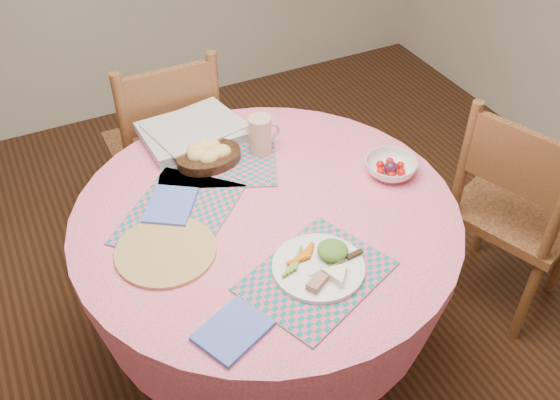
{
  "coord_description": "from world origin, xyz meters",
  "views": [
    {
      "loc": [
        -0.62,
        -1.35,
        2.06
      ],
      "look_at": [
        0.05,
        0.0,
        0.78
      ],
      "focal_mm": 40.0,
      "sensor_mm": 36.0,
      "label": 1
    }
  ],
  "objects_px": {
    "dining_table": "(267,255)",
    "chair_back": "(167,146)",
    "chair_right": "(515,209)",
    "latte_mug": "(261,135)",
    "dinner_plate": "(322,266)",
    "fruit_bowl": "(391,168)",
    "wicker_trivet": "(166,251)",
    "bread_bowl": "(208,154)"
  },
  "relations": [
    {
      "from": "wicker_trivet",
      "to": "latte_mug",
      "type": "relative_size",
      "value": 2.18
    },
    {
      "from": "dining_table",
      "to": "wicker_trivet",
      "type": "bearing_deg",
      "value": -174.51
    },
    {
      "from": "dinner_plate",
      "to": "chair_right",
      "type": "bearing_deg",
      "value": 9.15
    },
    {
      "from": "dining_table",
      "to": "chair_back",
      "type": "relative_size",
      "value": 1.28
    },
    {
      "from": "dining_table",
      "to": "wicker_trivet",
      "type": "height_order",
      "value": "wicker_trivet"
    },
    {
      "from": "bread_bowl",
      "to": "latte_mug",
      "type": "xyz_separation_m",
      "value": [
        0.19,
        -0.03,
        0.04
      ]
    },
    {
      "from": "chair_back",
      "to": "dinner_plate",
      "type": "bearing_deg",
      "value": 96.3
    },
    {
      "from": "latte_mug",
      "to": "fruit_bowl",
      "type": "bearing_deg",
      "value": -42.2
    },
    {
      "from": "wicker_trivet",
      "to": "dinner_plate",
      "type": "bearing_deg",
      "value": -35.59
    },
    {
      "from": "chair_back",
      "to": "latte_mug",
      "type": "height_order",
      "value": "chair_back"
    },
    {
      "from": "bread_bowl",
      "to": "fruit_bowl",
      "type": "height_order",
      "value": "bread_bowl"
    },
    {
      "from": "wicker_trivet",
      "to": "bread_bowl",
      "type": "distance_m",
      "value": 0.45
    },
    {
      "from": "fruit_bowl",
      "to": "dinner_plate",
      "type": "bearing_deg",
      "value": -146.0
    },
    {
      "from": "bread_bowl",
      "to": "latte_mug",
      "type": "relative_size",
      "value": 1.67
    },
    {
      "from": "latte_mug",
      "to": "bread_bowl",
      "type": "bearing_deg",
      "value": 172.07
    },
    {
      "from": "chair_right",
      "to": "dinner_plate",
      "type": "height_order",
      "value": "chair_right"
    },
    {
      "from": "chair_right",
      "to": "wicker_trivet",
      "type": "distance_m",
      "value": 1.34
    },
    {
      "from": "dinner_plate",
      "to": "bread_bowl",
      "type": "distance_m",
      "value": 0.63
    },
    {
      "from": "chair_back",
      "to": "wicker_trivet",
      "type": "relative_size",
      "value": 3.23
    },
    {
      "from": "wicker_trivet",
      "to": "fruit_bowl",
      "type": "relative_size",
      "value": 1.34
    },
    {
      "from": "chair_right",
      "to": "latte_mug",
      "type": "distance_m",
      "value": 1.01
    },
    {
      "from": "chair_right",
      "to": "bread_bowl",
      "type": "height_order",
      "value": "chair_right"
    },
    {
      "from": "chair_right",
      "to": "latte_mug",
      "type": "height_order",
      "value": "chair_right"
    },
    {
      "from": "dining_table",
      "to": "bread_bowl",
      "type": "distance_m",
      "value": 0.4
    },
    {
      "from": "bread_bowl",
      "to": "dining_table",
      "type": "bearing_deg",
      "value": -78.08
    },
    {
      "from": "wicker_trivet",
      "to": "bread_bowl",
      "type": "xyz_separation_m",
      "value": [
        0.27,
        0.36,
        0.03
      ]
    },
    {
      "from": "dining_table",
      "to": "latte_mug",
      "type": "distance_m",
      "value": 0.42
    },
    {
      "from": "bread_bowl",
      "to": "wicker_trivet",
      "type": "bearing_deg",
      "value": -127.47
    },
    {
      "from": "dining_table",
      "to": "fruit_bowl",
      "type": "distance_m",
      "value": 0.51
    },
    {
      "from": "dining_table",
      "to": "bread_bowl",
      "type": "relative_size",
      "value": 5.39
    },
    {
      "from": "chair_right",
      "to": "wicker_trivet",
      "type": "relative_size",
      "value": 3.19
    },
    {
      "from": "chair_right",
      "to": "bread_bowl",
      "type": "distance_m",
      "value": 1.18
    },
    {
      "from": "chair_right",
      "to": "latte_mug",
      "type": "xyz_separation_m",
      "value": [
        -0.85,
        0.45,
        0.32
      ]
    },
    {
      "from": "chair_back",
      "to": "dinner_plate",
      "type": "xyz_separation_m",
      "value": [
        0.12,
        -1.12,
        0.27
      ]
    },
    {
      "from": "chair_back",
      "to": "wicker_trivet",
      "type": "xyz_separation_m",
      "value": [
        -0.26,
        -0.85,
        0.25
      ]
    },
    {
      "from": "chair_back",
      "to": "dinner_plate",
      "type": "height_order",
      "value": "chair_back"
    },
    {
      "from": "bread_bowl",
      "to": "fruit_bowl",
      "type": "bearing_deg",
      "value": -32.29
    },
    {
      "from": "dinner_plate",
      "to": "fruit_bowl",
      "type": "height_order",
      "value": "dinner_plate"
    },
    {
      "from": "dining_table",
      "to": "wicker_trivet",
      "type": "xyz_separation_m",
      "value": [
        -0.34,
        -0.03,
        0.2
      ]
    },
    {
      "from": "fruit_bowl",
      "to": "bread_bowl",
      "type": "bearing_deg",
      "value": 147.71
    },
    {
      "from": "latte_mug",
      "to": "fruit_bowl",
      "type": "relative_size",
      "value": 0.61
    },
    {
      "from": "wicker_trivet",
      "to": "bread_bowl",
      "type": "relative_size",
      "value": 1.3
    }
  ]
}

